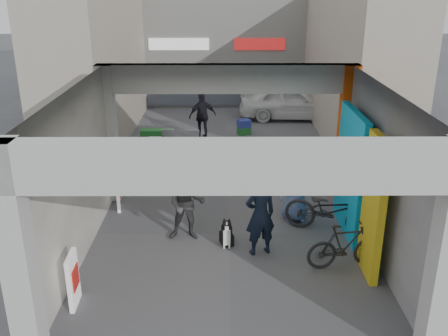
{
  "coord_description": "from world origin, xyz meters",
  "views": [
    {
      "loc": [
        -0.15,
        -10.07,
        5.4
      ],
      "look_at": [
        -0.1,
        1.0,
        1.22
      ],
      "focal_mm": 40.0,
      "sensor_mm": 36.0,
      "label": 1
    }
  ],
  "objects_px": {
    "man_back_turned": "(186,203)",
    "bicycle_front": "(331,210)",
    "bicycle_rear": "(346,246)",
    "man_with_dog": "(260,215)",
    "man_crates": "(203,116)",
    "white_van": "(290,102)",
    "border_collie": "(227,234)",
    "produce_stand": "(157,146)",
    "man_elderly": "(296,187)",
    "cafe_set": "(173,152)"
  },
  "relations": [
    {
      "from": "man_back_turned",
      "to": "bicycle_front",
      "type": "height_order",
      "value": "man_back_turned"
    },
    {
      "from": "bicycle_rear",
      "to": "man_with_dog",
      "type": "bearing_deg",
      "value": 62.61
    },
    {
      "from": "man_crates",
      "to": "white_van",
      "type": "bearing_deg",
      "value": -160.76
    },
    {
      "from": "border_collie",
      "to": "man_crates",
      "type": "distance_m",
      "value": 7.86
    },
    {
      "from": "produce_stand",
      "to": "bicycle_front",
      "type": "relative_size",
      "value": 0.6
    },
    {
      "from": "man_elderly",
      "to": "border_collie",
      "type": "bearing_deg",
      "value": -148.47
    },
    {
      "from": "produce_stand",
      "to": "man_crates",
      "type": "xyz_separation_m",
      "value": [
        1.44,
        1.83,
        0.52
      ]
    },
    {
      "from": "man_with_dog",
      "to": "bicycle_front",
      "type": "distance_m",
      "value": 1.92
    },
    {
      "from": "man_with_dog",
      "to": "bicycle_front",
      "type": "relative_size",
      "value": 0.85
    },
    {
      "from": "bicycle_front",
      "to": "man_back_turned",
      "type": "bearing_deg",
      "value": 116.51
    },
    {
      "from": "bicycle_front",
      "to": "border_collie",
      "type": "bearing_deg",
      "value": 126.32
    },
    {
      "from": "man_with_dog",
      "to": "bicycle_front",
      "type": "bearing_deg",
      "value": -169.93
    },
    {
      "from": "man_back_turned",
      "to": "man_elderly",
      "type": "bearing_deg",
      "value": 21.27
    },
    {
      "from": "man_back_turned",
      "to": "bicycle_rear",
      "type": "distance_m",
      "value": 3.46
    },
    {
      "from": "produce_stand",
      "to": "bicycle_rear",
      "type": "relative_size",
      "value": 0.8
    },
    {
      "from": "border_collie",
      "to": "man_with_dog",
      "type": "height_order",
      "value": "man_with_dog"
    },
    {
      "from": "bicycle_rear",
      "to": "border_collie",
      "type": "bearing_deg",
      "value": 60.9
    },
    {
      "from": "bicycle_front",
      "to": "bicycle_rear",
      "type": "distance_m",
      "value": 1.46
    },
    {
      "from": "man_back_turned",
      "to": "white_van",
      "type": "height_order",
      "value": "man_back_turned"
    },
    {
      "from": "produce_stand",
      "to": "man_elderly",
      "type": "height_order",
      "value": "man_elderly"
    },
    {
      "from": "border_collie",
      "to": "produce_stand",
      "type": "bearing_deg",
      "value": 94.83
    },
    {
      "from": "man_with_dog",
      "to": "cafe_set",
      "type": "bearing_deg",
      "value": -86.25
    },
    {
      "from": "man_elderly",
      "to": "man_crates",
      "type": "xyz_separation_m",
      "value": [
        -2.44,
        6.54,
        0.01
      ]
    },
    {
      "from": "produce_stand",
      "to": "cafe_set",
      "type": "bearing_deg",
      "value": -66.58
    },
    {
      "from": "border_collie",
      "to": "bicycle_rear",
      "type": "height_order",
      "value": "bicycle_rear"
    },
    {
      "from": "cafe_set",
      "to": "produce_stand",
      "type": "bearing_deg",
      "value": 133.96
    },
    {
      "from": "border_collie",
      "to": "man_crates",
      "type": "height_order",
      "value": "man_crates"
    },
    {
      "from": "border_collie",
      "to": "man_crates",
      "type": "bearing_deg",
      "value": 80.15
    },
    {
      "from": "border_collie",
      "to": "white_van",
      "type": "xyz_separation_m",
      "value": [
        2.73,
        10.58,
        0.44
      ]
    },
    {
      "from": "cafe_set",
      "to": "produce_stand",
      "type": "distance_m",
      "value": 0.83
    },
    {
      "from": "produce_stand",
      "to": "man_crates",
      "type": "relative_size",
      "value": 0.74
    },
    {
      "from": "man_back_turned",
      "to": "man_elderly",
      "type": "relative_size",
      "value": 1.01
    },
    {
      "from": "border_collie",
      "to": "man_with_dog",
      "type": "bearing_deg",
      "value": -39.77
    },
    {
      "from": "man_crates",
      "to": "white_van",
      "type": "relative_size",
      "value": 0.41
    },
    {
      "from": "produce_stand",
      "to": "bicycle_rear",
      "type": "xyz_separation_m",
      "value": [
        4.57,
        -6.82,
        0.15
      ]
    },
    {
      "from": "border_collie",
      "to": "man_back_turned",
      "type": "height_order",
      "value": "man_back_turned"
    },
    {
      "from": "produce_stand",
      "to": "man_elderly",
      "type": "distance_m",
      "value": 6.12
    },
    {
      "from": "produce_stand",
      "to": "man_with_dog",
      "type": "height_order",
      "value": "man_with_dog"
    },
    {
      "from": "bicycle_rear",
      "to": "cafe_set",
      "type": "bearing_deg",
      "value": 23.73
    },
    {
      "from": "border_collie",
      "to": "man_back_turned",
      "type": "distance_m",
      "value": 1.1
    },
    {
      "from": "man_elderly",
      "to": "man_crates",
      "type": "relative_size",
      "value": 0.99
    },
    {
      "from": "man_with_dog",
      "to": "man_elderly",
      "type": "height_order",
      "value": "man_with_dog"
    },
    {
      "from": "man_back_turned",
      "to": "border_collie",
      "type": "bearing_deg",
      "value": -20.14
    },
    {
      "from": "cafe_set",
      "to": "produce_stand",
      "type": "xyz_separation_m",
      "value": [
        -0.58,
        0.6,
        0.01
      ]
    },
    {
      "from": "man_with_dog",
      "to": "bicycle_front",
      "type": "height_order",
      "value": "man_with_dog"
    },
    {
      "from": "cafe_set",
      "to": "border_collie",
      "type": "bearing_deg",
      "value": -72.92
    },
    {
      "from": "produce_stand",
      "to": "man_with_dog",
      "type": "bearing_deg",
      "value": -85.63
    },
    {
      "from": "man_crates",
      "to": "white_van",
      "type": "xyz_separation_m",
      "value": [
        3.52,
        2.79,
        -0.14
      ]
    },
    {
      "from": "white_van",
      "to": "border_collie",
      "type": "bearing_deg",
      "value": 168.79
    },
    {
      "from": "man_crates",
      "to": "cafe_set",
      "type": "bearing_deg",
      "value": 51.35
    }
  ]
}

